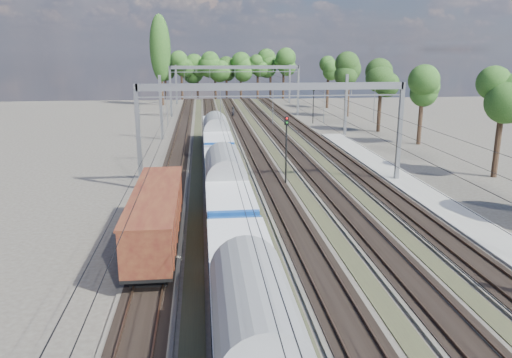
{
  "coord_description": "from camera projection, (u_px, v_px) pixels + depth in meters",
  "views": [
    {
      "loc": [
        -6.11,
        -12.65,
        11.75
      ],
      "look_at": [
        -2.38,
        21.56,
        2.8
      ],
      "focal_mm": 35.0,
      "sensor_mm": 36.0,
      "label": 1
    }
  ],
  "objects": [
    {
      "name": "freight_boxcar",
      "position": [
        156.0,
        215.0,
        30.09
      ],
      "size": [
        2.73,
        13.16,
        3.39
      ],
      "color": "black",
      "rests_on": "ground"
    },
    {
      "name": "signal_far",
      "position": [
        313.0,
        100.0,
        80.96
      ],
      "size": [
        0.42,
        0.38,
        6.01
      ],
      "rotation": [
        0.0,
        0.0,
        -0.26
      ],
      "color": "black",
      "rests_on": "ground"
    },
    {
      "name": "signal_near",
      "position": [
        286.0,
        142.0,
        43.76
      ],
      "size": [
        0.42,
        0.38,
        6.14
      ],
      "rotation": [
        0.0,
        0.0,
        -0.2
      ],
      "color": "black",
      "rests_on": "ground"
    },
    {
      "name": "emu_train",
      "position": [
        225.0,
        177.0,
        36.91
      ],
      "size": [
        2.99,
        63.3,
        4.38
      ],
      "color": "black",
      "rests_on": "ground"
    },
    {
      "name": "track_bed",
      "position": [
        255.0,
        151.0,
        59.04
      ],
      "size": [
        21.0,
        130.0,
        0.34
      ],
      "color": "#47423A",
      "rests_on": "ground"
    },
    {
      "name": "tree_belt",
      "position": [
        265.0,
        68.0,
        105.2
      ],
      "size": [
        40.4,
        99.5,
        12.26
      ],
      "color": "black",
      "rests_on": "ground"
    },
    {
      "name": "poplar",
      "position": [
        160.0,
        49.0,
        105.55
      ],
      "size": [
        4.4,
        4.4,
        19.04
      ],
      "color": "black",
      "rests_on": "ground"
    },
    {
      "name": "catenary",
      "position": [
        251.0,
        92.0,
        64.88
      ],
      "size": [
        25.65,
        130.0,
        9.0
      ],
      "color": "gray",
      "rests_on": "ground"
    },
    {
      "name": "platform",
      "position": [
        455.0,
        214.0,
        36.23
      ],
      "size": [
        3.0,
        70.0,
        0.3
      ],
      "primitive_type": "cube",
      "color": "gray",
      "rests_on": "ground"
    },
    {
      "name": "worker",
      "position": [
        233.0,
        112.0,
        88.71
      ],
      "size": [
        0.68,
        0.8,
        1.86
      ],
      "primitive_type": "imported",
      "rotation": [
        0.0,
        0.0,
        1.15
      ],
      "color": "black",
      "rests_on": "ground"
    }
  ]
}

